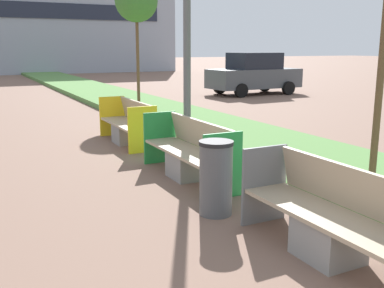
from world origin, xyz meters
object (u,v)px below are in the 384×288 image
litter_bin (216,178)px  sapling_tree_far (136,1)px  bench_grey_frame (332,223)px  bench_yellow_frame (128,127)px  bench_green_frame (189,155)px  parked_car_distant (254,74)px

litter_bin → sapling_tree_far: size_ratio=0.23×
bench_grey_frame → bench_yellow_frame: 6.26m
bench_green_frame → litter_bin: size_ratio=2.42×
bench_grey_frame → parked_car_distant: parked_car_distant is taller
bench_green_frame → sapling_tree_far: bearing=75.8°
sapling_tree_far → parked_car_distant: sapling_tree_far is taller
bench_yellow_frame → parked_car_distant: (8.58, 7.63, 0.54)m
litter_bin → sapling_tree_far: sapling_tree_far is taller
bench_yellow_frame → parked_car_distant: parked_car_distant is taller
bench_grey_frame → bench_green_frame: bearing=90.0°
bench_green_frame → litter_bin: litter_bin is taller
bench_grey_frame → parked_car_distant: size_ratio=0.52×
litter_bin → bench_grey_frame: bearing=-74.9°
parked_car_distant → bench_yellow_frame: bearing=-140.6°
bench_grey_frame → parked_car_distant: (8.58, 13.89, 0.54)m
bench_grey_frame → bench_yellow_frame: bearing=90.0°
bench_grey_frame → sapling_tree_far: sapling_tree_far is taller
sapling_tree_far → litter_bin: bearing=-104.3°
bench_yellow_frame → litter_bin: bearing=-95.2°
bench_green_frame → parked_car_distant: 13.71m
bench_green_frame → parked_car_distant: bearing=51.2°
parked_car_distant → bench_grey_frame: bearing=-123.9°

